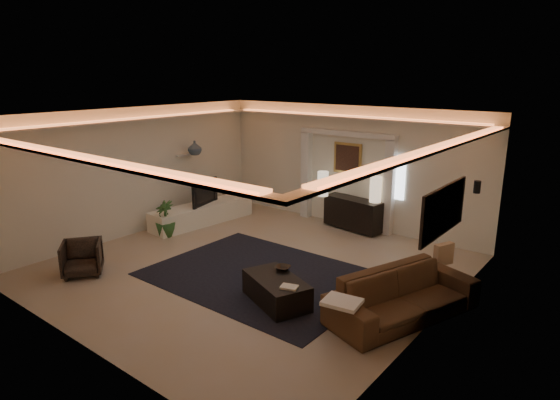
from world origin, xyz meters
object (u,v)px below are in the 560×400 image
Objects in this scene: armchair at (82,258)px; coffee_table at (276,291)px; sofa at (403,295)px; console at (353,213)px.

coffee_table is at bearing -32.69° from armchair.
armchair is at bearing 131.92° from sofa.
armchair is (-5.33, -2.18, -0.04)m from sofa.
coffee_table is 3.78m from armchair.
sofa is 2.01× the size of coffee_table.
coffee_table is at bearing 134.56° from sofa.
coffee_table is at bearing -68.87° from console.
console reaches higher than coffee_table.
console is 6.01m from armchair.
sofa is 3.48× the size of armchair.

